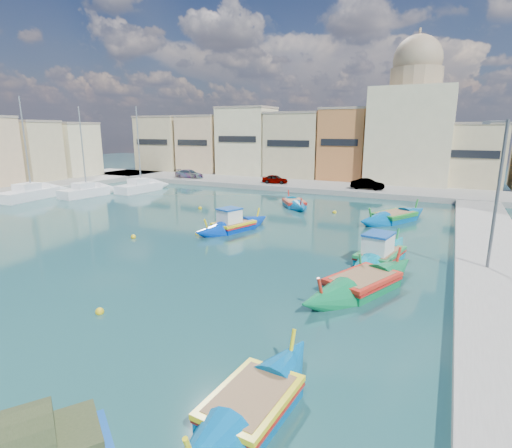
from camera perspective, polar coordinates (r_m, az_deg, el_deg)
The scene contains 17 objects.
ground at distance 24.18m, azimuth -15.00°, elevation -5.24°, with size 160.00×160.00×0.00m, color #153B41.
east_quay at distance 18.79m, azimuth 32.65°, elevation -11.70°, with size 4.00×70.00×0.50m, color gray.
north_quay at distance 51.95m, azimuth 8.74°, elevation 5.29°, with size 80.00×8.00×0.60m, color gray.
north_townhouses at distance 57.18m, azimuth 17.69°, elevation 10.28°, with size 83.20×7.87×10.19m.
church_block at distance 57.35m, azimuth 21.40°, elevation 13.43°, with size 10.00×10.00×19.10m.
quay_street_lamp at distance 23.42m, azimuth 31.09°, elevation 3.61°, with size 1.18×0.16×8.00m.
parked_cars at distance 53.13m, azimuth 0.60°, elevation 6.60°, with size 29.41×2.12×1.24m.
luzzu_turquoise_cabin at distance 24.35m, azimuth 17.28°, elevation -4.42°, with size 3.40×8.94×2.81m.
luzzu_blue_cabin at distance 30.46m, azimuth -3.25°, elevation -0.29°, with size 4.04×7.83×2.70m.
luzzu_cyan_mid at distance 35.41m, azimuth 19.10°, elevation 0.85°, with size 6.00×8.95×2.66m.
luzzu_green at distance 39.91m, azimuth 5.48°, elevation 2.84°, with size 5.49×6.79×2.21m.
luzzu_blue_south at distance 20.06m, azimuth 14.97°, elevation -8.34°, with size 5.32×9.11×2.60m.
luzzu_cyan_south at distance 11.88m, azimuth -0.65°, elevation -24.62°, with size 2.33×7.35×2.25m.
yacht_north at distance 52.36m, azimuth -14.98°, elevation 5.19°, with size 2.97×8.35×10.94m.
yacht_midnorth at distance 50.58m, azimuth -21.85°, elevation 4.40°, with size 3.12×7.79×10.75m.
yacht_mid at distance 51.70m, azimuth -28.12°, elevation 3.99°, with size 3.65×9.57×11.77m.
mooring_buoys at distance 28.11m, azimuth -4.05°, elevation -2.00°, with size 19.38×24.75×0.36m.
Camera 1 is at (15.33, -17.10, 7.57)m, focal length 28.00 mm.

